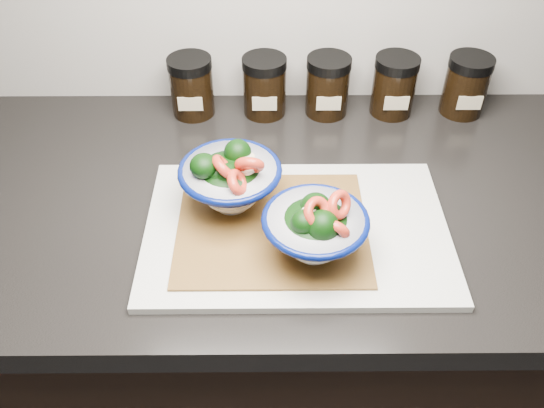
{
  "coord_description": "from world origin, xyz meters",
  "views": [
    {
      "loc": [
        -0.16,
        0.75,
        1.51
      ],
      "look_at": [
        -0.15,
        1.36,
        0.96
      ],
      "focal_mm": 38.0,
      "sensor_mm": 36.0,
      "label": 1
    }
  ],
  "objects_px": {
    "spice_jar_b": "(265,86)",
    "spice_jar_d": "(394,85)",
    "spice_jar_c": "(328,86)",
    "spice_jar_e": "(466,85)",
    "bowl_right": "(315,229)",
    "bowl_left": "(230,180)",
    "cutting_board": "(297,230)",
    "spice_jar_a": "(192,86)"
  },
  "relations": [
    {
      "from": "bowl_left",
      "to": "spice_jar_e",
      "type": "xyz_separation_m",
      "value": [
        0.43,
        0.28,
        -0.01
      ]
    },
    {
      "from": "spice_jar_c",
      "to": "spice_jar_e",
      "type": "distance_m",
      "value": 0.26
    },
    {
      "from": "bowl_right",
      "to": "spice_jar_b",
      "type": "distance_m",
      "value": 0.39
    },
    {
      "from": "bowl_right",
      "to": "spice_jar_b",
      "type": "bearing_deg",
      "value": 100.37
    },
    {
      "from": "spice_jar_b",
      "to": "spice_jar_c",
      "type": "xyz_separation_m",
      "value": [
        0.12,
        0.0,
        0.0
      ]
    },
    {
      "from": "cutting_board",
      "to": "spice_jar_a",
      "type": "height_order",
      "value": "spice_jar_a"
    },
    {
      "from": "bowl_left",
      "to": "spice_jar_e",
      "type": "height_order",
      "value": "bowl_left"
    },
    {
      "from": "spice_jar_a",
      "to": "spice_jar_c",
      "type": "xyz_separation_m",
      "value": [
        0.25,
        0.0,
        0.0
      ]
    },
    {
      "from": "bowl_right",
      "to": "spice_jar_d",
      "type": "xyz_separation_m",
      "value": [
        0.17,
        0.38,
        -0.01
      ]
    },
    {
      "from": "spice_jar_a",
      "to": "cutting_board",
      "type": "bearing_deg",
      "value": -60.81
    },
    {
      "from": "cutting_board",
      "to": "bowl_right",
      "type": "xyz_separation_m",
      "value": [
        0.02,
        -0.05,
        0.06
      ]
    },
    {
      "from": "bowl_left",
      "to": "spice_jar_d",
      "type": "relative_size",
      "value": 1.37
    },
    {
      "from": "spice_jar_b",
      "to": "spice_jar_d",
      "type": "distance_m",
      "value": 0.24
    },
    {
      "from": "spice_jar_c",
      "to": "cutting_board",
      "type": "bearing_deg",
      "value": -101.86
    },
    {
      "from": "bowl_left",
      "to": "spice_jar_b",
      "type": "relative_size",
      "value": 1.37
    },
    {
      "from": "bowl_right",
      "to": "spice_jar_e",
      "type": "relative_size",
      "value": 1.3
    },
    {
      "from": "cutting_board",
      "to": "spice_jar_b",
      "type": "distance_m",
      "value": 0.34
    },
    {
      "from": "spice_jar_a",
      "to": "spice_jar_b",
      "type": "relative_size",
      "value": 1.0
    },
    {
      "from": "spice_jar_c",
      "to": "spice_jar_e",
      "type": "relative_size",
      "value": 1.0
    },
    {
      "from": "spice_jar_a",
      "to": "spice_jar_d",
      "type": "bearing_deg",
      "value": 0.0
    },
    {
      "from": "cutting_board",
      "to": "bowl_left",
      "type": "bearing_deg",
      "value": 154.25
    },
    {
      "from": "cutting_board",
      "to": "bowl_right",
      "type": "bearing_deg",
      "value": -68.2
    },
    {
      "from": "cutting_board",
      "to": "bowl_right",
      "type": "height_order",
      "value": "bowl_right"
    },
    {
      "from": "spice_jar_d",
      "to": "spice_jar_e",
      "type": "bearing_deg",
      "value": 0.0
    },
    {
      "from": "spice_jar_a",
      "to": "spice_jar_e",
      "type": "xyz_separation_m",
      "value": [
        0.51,
        0.0,
        0.0
      ]
    },
    {
      "from": "spice_jar_a",
      "to": "spice_jar_d",
      "type": "xyz_separation_m",
      "value": [
        0.38,
        0.0,
        0.0
      ]
    },
    {
      "from": "cutting_board",
      "to": "bowl_left",
      "type": "height_order",
      "value": "bowl_left"
    },
    {
      "from": "bowl_right",
      "to": "spice_jar_d",
      "type": "distance_m",
      "value": 0.42
    },
    {
      "from": "cutting_board",
      "to": "spice_jar_d",
      "type": "relative_size",
      "value": 3.98
    },
    {
      "from": "bowl_left",
      "to": "spice_jar_b",
      "type": "bearing_deg",
      "value": 79.89
    },
    {
      "from": "cutting_board",
      "to": "spice_jar_b",
      "type": "relative_size",
      "value": 3.98
    },
    {
      "from": "spice_jar_b",
      "to": "spice_jar_d",
      "type": "bearing_deg",
      "value": 0.0
    },
    {
      "from": "spice_jar_e",
      "to": "spice_jar_d",
      "type": "bearing_deg",
      "value": 180.0
    },
    {
      "from": "bowl_left",
      "to": "bowl_right",
      "type": "distance_m",
      "value": 0.16
    },
    {
      "from": "spice_jar_c",
      "to": "bowl_right",
      "type": "bearing_deg",
      "value": -97.0
    },
    {
      "from": "spice_jar_b",
      "to": "spice_jar_c",
      "type": "height_order",
      "value": "same"
    },
    {
      "from": "spice_jar_c",
      "to": "bowl_left",
      "type": "bearing_deg",
      "value": -120.77
    },
    {
      "from": "spice_jar_b",
      "to": "spice_jar_d",
      "type": "xyz_separation_m",
      "value": [
        0.24,
        0.0,
        0.0
      ]
    },
    {
      "from": "bowl_left",
      "to": "spice_jar_e",
      "type": "bearing_deg",
      "value": 33.46
    },
    {
      "from": "bowl_left",
      "to": "spice_jar_c",
      "type": "distance_m",
      "value": 0.33
    },
    {
      "from": "spice_jar_d",
      "to": "cutting_board",
      "type": "bearing_deg",
      "value": -120.42
    },
    {
      "from": "bowl_left",
      "to": "spice_jar_c",
      "type": "relative_size",
      "value": 1.37
    }
  ]
}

